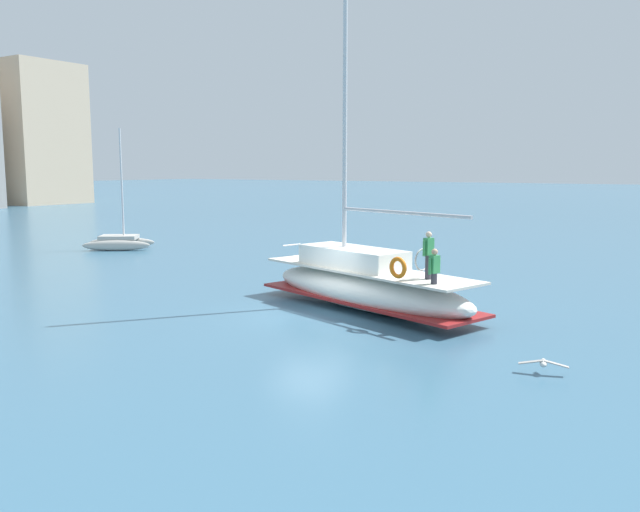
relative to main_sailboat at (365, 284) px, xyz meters
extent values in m
plane|color=#38607A|center=(-2.01, 1.13, -0.92)|extent=(400.00, 400.00, 0.00)
ellipsoid|color=white|center=(-0.02, -0.07, -0.22)|extent=(5.09, 9.88, 1.40)
cube|color=maroon|center=(-0.02, -0.07, -0.54)|extent=(5.05, 9.71, 0.10)
cube|color=beige|center=(-0.02, -0.07, 0.52)|extent=(4.76, 9.37, 0.08)
cube|color=white|center=(0.19, 0.62, 0.91)|extent=(2.86, 4.62, 0.70)
cylinder|color=silver|center=(0.33, 1.07, 7.05)|extent=(0.16, 0.16, 12.98)
cylinder|color=#B7B7BC|center=(-0.51, -1.68, 2.68)|extent=(1.79, 5.55, 0.12)
cylinder|color=silver|center=(1.26, 4.15, 1.03)|extent=(0.88, 0.32, 0.06)
torus|color=orange|center=(-1.91, -2.26, 1.03)|extent=(0.34, 0.71, 0.70)
cylinder|color=#33333D|center=(-0.86, -2.83, 0.96)|extent=(0.20, 0.20, 0.80)
cube|color=#338C4C|center=(-0.86, -2.83, 1.64)|extent=(0.36, 0.28, 0.56)
sphere|color=beige|center=(-0.86, -2.83, 2.03)|extent=(0.20, 0.20, 0.20)
cylinder|color=#338C4C|center=(-1.07, -2.77, 1.59)|extent=(0.09, 0.09, 0.50)
cylinder|color=#338C4C|center=(-0.65, -2.89, 1.59)|extent=(0.09, 0.09, 0.50)
cylinder|color=#33333D|center=(-1.59, -3.36, 0.73)|extent=(0.20, 0.20, 0.35)
cube|color=#338C4C|center=(-1.59, -3.36, 1.19)|extent=(0.36, 0.28, 0.56)
sphere|color=tan|center=(-1.59, -3.36, 1.58)|extent=(0.20, 0.20, 0.20)
cylinder|color=#338C4C|center=(-1.80, -3.29, 1.14)|extent=(0.09, 0.09, 0.50)
cylinder|color=#338C4C|center=(-1.38, -3.42, 1.14)|extent=(0.09, 0.09, 0.50)
torus|color=silver|center=(-0.79, -2.60, 1.18)|extent=(0.74, 0.28, 0.76)
ellipsoid|color=#B7B2A8|center=(7.49, 21.95, -0.59)|extent=(2.81, 3.54, 0.66)
ellipsoid|color=#B7B2A8|center=(6.26, 21.02, -0.59)|extent=(2.81, 3.54, 0.66)
cube|color=#B7B2A8|center=(6.88, 21.48, -0.16)|extent=(2.59, 2.73, 0.24)
cylinder|color=silver|center=(7.06, 21.24, 3.28)|extent=(0.11, 0.11, 6.62)
ellipsoid|color=silver|center=(-4.25, -7.45, -0.65)|extent=(0.40, 0.27, 0.16)
sphere|color=silver|center=(-4.07, -7.40, -0.62)|extent=(0.11, 0.11, 0.11)
cone|color=gold|center=(-4.01, -7.38, -0.63)|extent=(0.08, 0.06, 0.04)
cube|color=#9E9993|center=(-4.34, -7.16, -0.63)|extent=(0.30, 0.61, 0.15)
cube|color=#9E9993|center=(-4.17, -7.74, -0.63)|extent=(0.30, 0.61, 0.15)
sphere|color=yellow|center=(8.93, 5.74, -0.70)|extent=(0.73, 0.73, 0.73)
cylinder|color=black|center=(8.93, 5.74, -0.40)|extent=(0.04, 0.04, 0.60)
cube|color=#C6AD8E|center=(36.38, 74.46, 8.85)|extent=(10.65, 12.32, 19.54)
camera|label=1|loc=(-20.45, -11.33, 4.19)|focal=36.65mm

